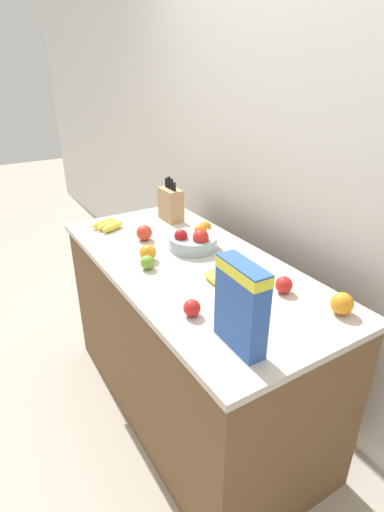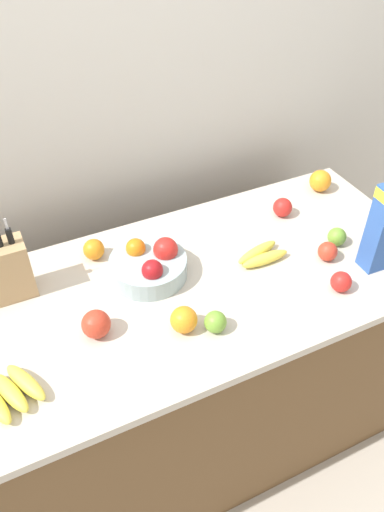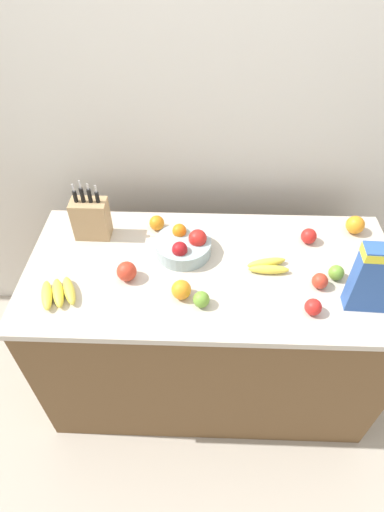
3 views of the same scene
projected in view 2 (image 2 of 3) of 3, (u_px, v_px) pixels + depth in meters
ground_plane at (196, 430)px, 2.19m from camera, size 14.00×14.00×0.00m
wall_back at (124, 94)px, 1.74m from camera, size 9.00×0.06×2.60m
counter at (197, 367)px, 1.89m from camera, size 1.62×0.75×0.91m
knife_block at (3, 271)px, 1.48m from camera, size 0.16×0.09×0.30m
fruit_bowl at (150, 265)px, 1.59m from camera, size 0.25×0.25×0.12m
banana_bunch_left at (10, 393)px, 1.26m from camera, size 0.18×0.19×0.04m
banana_bunch_right at (261, 255)px, 1.66m from camera, size 0.18×0.10×0.04m
apple_rear at (328, 251)px, 1.65m from camera, size 0.07×0.07×0.07m
apple_by_knife_block at (337, 237)px, 1.71m from camera, size 0.06×0.06×0.06m
apple_front at (215, 322)px, 1.42m from camera, size 0.07×0.07×0.07m
apple_middle at (96, 324)px, 1.40m from camera, size 0.08×0.08×0.08m
apple_rightmost at (341, 282)px, 1.54m from camera, size 0.07×0.07×0.07m
apple_leftmost at (283, 207)px, 1.84m from camera, size 0.07×0.07×0.07m
orange_front_center at (184, 320)px, 1.42m from camera, size 0.08×0.08×0.08m
orange_near_bowl at (94, 249)px, 1.66m from camera, size 0.07×0.07×0.07m
orange_front_right at (320, 181)px, 1.96m from camera, size 0.09×0.09×0.09m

